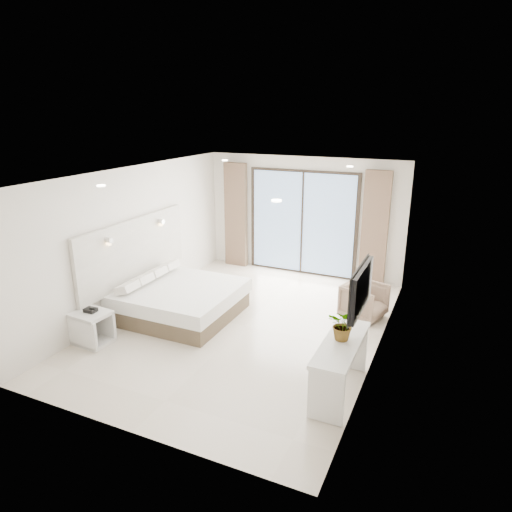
# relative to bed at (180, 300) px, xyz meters

# --- Properties ---
(ground) EXTENTS (6.20, 6.20, 0.00)m
(ground) POSITION_rel_bed_xyz_m (1.29, 0.09, -0.30)
(ground) COLOR beige
(ground) RESTS_ON ground
(room_shell) EXTENTS (4.62, 6.22, 2.72)m
(room_shell) POSITION_rel_bed_xyz_m (1.09, 0.81, 1.28)
(room_shell) COLOR silver
(room_shell) RESTS_ON ground
(bed) EXTENTS (2.03, 1.93, 0.71)m
(bed) POSITION_rel_bed_xyz_m (0.00, 0.00, 0.00)
(bed) COLOR brown
(bed) RESTS_ON ground
(nightstand) EXTENTS (0.63, 0.53, 0.54)m
(nightstand) POSITION_rel_bed_xyz_m (-0.72, -1.50, -0.03)
(nightstand) COLOR silver
(nightstand) RESTS_ON ground
(phone) EXTENTS (0.19, 0.15, 0.06)m
(phone) POSITION_rel_bed_xyz_m (-0.72, -1.48, 0.28)
(phone) COLOR black
(phone) RESTS_ON nightstand
(console_desk) EXTENTS (0.47, 1.50, 0.77)m
(console_desk) POSITION_rel_bed_xyz_m (3.33, -1.19, 0.26)
(console_desk) COLOR silver
(console_desk) RESTS_ON ground
(plant) EXTENTS (0.49, 0.52, 0.33)m
(plant) POSITION_rel_bed_xyz_m (3.33, -1.12, 0.64)
(plant) COLOR #33662D
(plant) RESTS_ON console_desk
(armchair) EXTENTS (0.82, 0.85, 0.71)m
(armchair) POSITION_rel_bed_xyz_m (3.14, 1.32, 0.06)
(armchair) COLOR #816E54
(armchair) RESTS_ON ground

